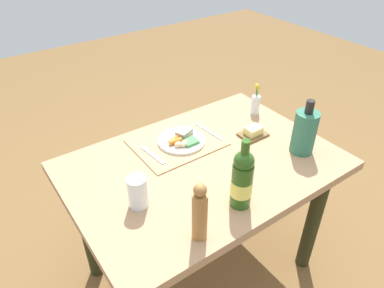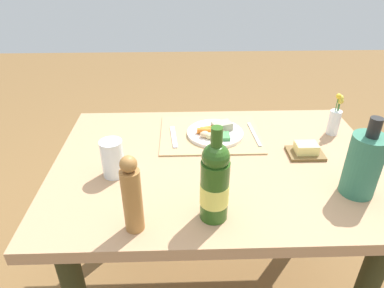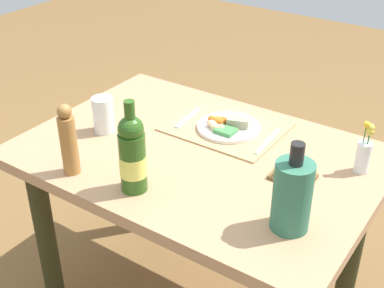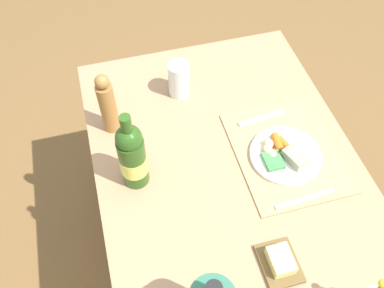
{
  "view_description": "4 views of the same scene",
  "coord_description": "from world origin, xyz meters",
  "px_view_note": "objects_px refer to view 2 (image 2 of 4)",
  "views": [
    {
      "loc": [
        0.77,
        1.0,
        1.72
      ],
      "look_at": [
        0.05,
        -0.02,
        0.85
      ],
      "focal_mm": 33.5,
      "sensor_mm": 36.0,
      "label": 1
    },
    {
      "loc": [
        0.13,
        1.05,
        1.44
      ],
      "look_at": [
        0.1,
        0.04,
        0.84
      ],
      "focal_mm": 32.52,
      "sensor_mm": 36.0,
      "label": 2
    },
    {
      "loc": [
        -0.84,
        1.27,
        1.66
      ],
      "look_at": [
        0.01,
        0.03,
        0.78
      ],
      "focal_mm": 49.32,
      "sensor_mm": 36.0,
      "label": 3
    },
    {
      "loc": [
        -0.67,
        0.31,
        1.85
      ],
      "look_at": [
        0.09,
        0.1,
        0.79
      ],
      "focal_mm": 39.24,
      "sensor_mm": 36.0,
      "label": 4
    }
  ],
  "objects_px": {
    "dinner_plate": "(215,132)",
    "wine_bottle": "(215,183)",
    "dining_table": "(217,187)",
    "pepper_mill": "(132,196)",
    "water_tumbler": "(113,160)",
    "flower_vase": "(335,119)",
    "cooler_bottle": "(363,164)",
    "butter_dish": "(306,150)",
    "knife": "(174,137)",
    "fork": "(254,134)"
  },
  "relations": [
    {
      "from": "cooler_bottle",
      "to": "knife",
      "type": "bearing_deg",
      "value": -31.67
    },
    {
      "from": "wine_bottle",
      "to": "dining_table",
      "type": "bearing_deg",
      "value": -98.1
    },
    {
      "from": "dining_table",
      "to": "pepper_mill",
      "type": "relative_size",
      "value": 4.99
    },
    {
      "from": "water_tumbler",
      "to": "fork",
      "type": "bearing_deg",
      "value": -154.5
    },
    {
      "from": "cooler_bottle",
      "to": "butter_dish",
      "type": "height_order",
      "value": "cooler_bottle"
    },
    {
      "from": "fork",
      "to": "pepper_mill",
      "type": "relative_size",
      "value": 0.81
    },
    {
      "from": "wine_bottle",
      "to": "water_tumbler",
      "type": "height_order",
      "value": "wine_bottle"
    },
    {
      "from": "wine_bottle",
      "to": "flower_vase",
      "type": "distance_m",
      "value": 0.72
    },
    {
      "from": "dinner_plate",
      "to": "fork",
      "type": "relative_size",
      "value": 1.18
    },
    {
      "from": "butter_dish",
      "to": "pepper_mill",
      "type": "bearing_deg",
      "value": 31.3
    },
    {
      "from": "knife",
      "to": "water_tumbler",
      "type": "xyz_separation_m",
      "value": [
        0.2,
        0.24,
        0.05
      ]
    },
    {
      "from": "butter_dish",
      "to": "water_tumbler",
      "type": "height_order",
      "value": "water_tumbler"
    },
    {
      "from": "dinner_plate",
      "to": "butter_dish",
      "type": "height_order",
      "value": "dinner_plate"
    },
    {
      "from": "knife",
      "to": "flower_vase",
      "type": "bearing_deg",
      "value": 176.41
    },
    {
      "from": "pepper_mill",
      "to": "dining_table",
      "type": "bearing_deg",
      "value": -128.62
    },
    {
      "from": "butter_dish",
      "to": "flower_vase",
      "type": "xyz_separation_m",
      "value": [
        -0.16,
        -0.16,
        0.05
      ]
    },
    {
      "from": "wine_bottle",
      "to": "flower_vase",
      "type": "bearing_deg",
      "value": -138.01
    },
    {
      "from": "cooler_bottle",
      "to": "water_tumbler",
      "type": "relative_size",
      "value": 2.01
    },
    {
      "from": "knife",
      "to": "dinner_plate",
      "type": "bearing_deg",
      "value": 178.5
    },
    {
      "from": "dining_table",
      "to": "flower_vase",
      "type": "relative_size",
      "value": 6.67
    },
    {
      "from": "wine_bottle",
      "to": "water_tumbler",
      "type": "relative_size",
      "value": 2.23
    },
    {
      "from": "fork",
      "to": "wine_bottle",
      "type": "bearing_deg",
      "value": 62.63
    },
    {
      "from": "wine_bottle",
      "to": "water_tumbler",
      "type": "xyz_separation_m",
      "value": [
        0.32,
        -0.22,
        -0.06
      ]
    },
    {
      "from": "dining_table",
      "to": "cooler_bottle",
      "type": "relative_size",
      "value": 4.51
    },
    {
      "from": "dining_table",
      "to": "wine_bottle",
      "type": "xyz_separation_m",
      "value": [
        0.04,
        0.29,
        0.24
      ]
    },
    {
      "from": "dining_table",
      "to": "dinner_plate",
      "type": "height_order",
      "value": "dinner_plate"
    },
    {
      "from": "water_tumbler",
      "to": "wine_bottle",
      "type": "bearing_deg",
      "value": 145.83
    },
    {
      "from": "water_tumbler",
      "to": "dinner_plate",
      "type": "bearing_deg",
      "value": -145.62
    },
    {
      "from": "dinner_plate",
      "to": "water_tumbler",
      "type": "height_order",
      "value": "water_tumbler"
    },
    {
      "from": "pepper_mill",
      "to": "water_tumbler",
      "type": "height_order",
      "value": "pepper_mill"
    },
    {
      "from": "dinner_plate",
      "to": "water_tumbler",
      "type": "distance_m",
      "value": 0.45
    },
    {
      "from": "wine_bottle",
      "to": "dinner_plate",
      "type": "bearing_deg",
      "value": -95.74
    },
    {
      "from": "pepper_mill",
      "to": "cooler_bottle",
      "type": "bearing_deg",
      "value": -168.66
    },
    {
      "from": "dining_table",
      "to": "pepper_mill",
      "type": "height_order",
      "value": "pepper_mill"
    },
    {
      "from": "dinner_plate",
      "to": "fork",
      "type": "bearing_deg",
      "value": 180.0
    },
    {
      "from": "knife",
      "to": "water_tumbler",
      "type": "height_order",
      "value": "water_tumbler"
    },
    {
      "from": "flower_vase",
      "to": "dining_table",
      "type": "bearing_deg",
      "value": 21.06
    },
    {
      "from": "cooler_bottle",
      "to": "dining_table",
      "type": "bearing_deg",
      "value": -24.56
    },
    {
      "from": "dining_table",
      "to": "fork",
      "type": "bearing_deg",
      "value": -132.72
    },
    {
      "from": "fork",
      "to": "butter_dish",
      "type": "bearing_deg",
      "value": 134.28
    },
    {
      "from": "fork",
      "to": "cooler_bottle",
      "type": "xyz_separation_m",
      "value": [
        -0.26,
        0.37,
        0.1
      ]
    },
    {
      "from": "dinner_plate",
      "to": "flower_vase",
      "type": "distance_m",
      "value": 0.49
    },
    {
      "from": "cooler_bottle",
      "to": "wine_bottle",
      "type": "xyz_separation_m",
      "value": [
        0.46,
        0.1,
        0.01
      ]
    },
    {
      "from": "pepper_mill",
      "to": "wine_bottle",
      "type": "bearing_deg",
      "value": -169.8
    },
    {
      "from": "dinner_plate",
      "to": "wine_bottle",
      "type": "bearing_deg",
      "value": 84.26
    },
    {
      "from": "butter_dish",
      "to": "water_tumbler",
      "type": "distance_m",
      "value": 0.7
    },
    {
      "from": "butter_dish",
      "to": "dining_table",
      "type": "bearing_deg",
      "value": 5.34
    },
    {
      "from": "flower_vase",
      "to": "wine_bottle",
      "type": "bearing_deg",
      "value": 41.99
    },
    {
      "from": "butter_dish",
      "to": "pepper_mill",
      "type": "height_order",
      "value": "pepper_mill"
    },
    {
      "from": "wine_bottle",
      "to": "flower_vase",
      "type": "xyz_separation_m",
      "value": [
        -0.53,
        -0.48,
        -0.05
      ]
    }
  ]
}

